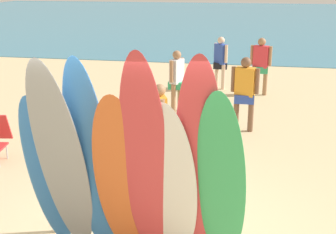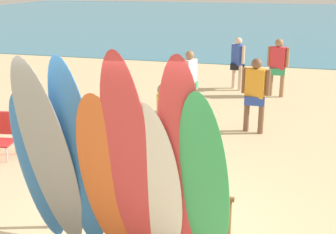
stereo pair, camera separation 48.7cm
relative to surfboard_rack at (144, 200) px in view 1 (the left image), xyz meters
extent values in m
plane|color=#D3BC8C|center=(0.00, 14.00, -0.57)|extent=(60.00, 60.00, 0.00)
cube|color=teal|center=(0.00, 32.10, -0.56)|extent=(60.00, 40.00, 0.02)
cylinder|color=brown|center=(-1.16, 0.00, -0.21)|extent=(0.07, 0.07, 0.73)
cylinder|color=brown|center=(1.16, 0.00, -0.21)|extent=(0.07, 0.07, 0.73)
cylinder|color=brown|center=(0.00, 0.00, 0.15)|extent=(2.44, 0.06, 0.06)
ellipsoid|color=#337AD1|center=(-1.03, -0.45, 0.45)|extent=(0.54, 0.63, 2.04)
ellipsoid|color=#999EA3|center=(-0.72, -0.67, 0.69)|extent=(0.55, 0.99, 2.52)
ellipsoid|color=#337AD1|center=(-0.44, -0.57, 0.68)|extent=(0.49, 0.78, 2.51)
ellipsoid|color=orange|center=(-0.09, -0.61, 0.52)|extent=(0.65, 0.92, 2.18)
ellipsoid|color=#D13D42|center=(0.20, -0.68, 0.74)|extent=(0.56, 1.02, 2.62)
ellipsoid|color=white|center=(0.43, -0.57, 0.48)|extent=(0.61, 0.81, 2.10)
ellipsoid|color=#D13D42|center=(0.73, -0.60, 0.72)|extent=(0.58, 0.92, 2.58)
ellipsoid|color=#38B266|center=(0.97, -0.58, 0.55)|extent=(0.60, 0.85, 2.24)
cylinder|color=#9E704C|center=(-0.62, 5.52, -0.21)|extent=(0.11, 0.11, 0.73)
cylinder|color=#9E704C|center=(-0.51, 5.80, -0.21)|extent=(0.11, 0.11, 0.73)
cube|color=#33A36B|center=(-0.56, 5.66, 0.10)|extent=(0.39, 0.24, 0.18)
cube|color=silver|center=(-0.56, 5.66, 0.45)|extent=(0.32, 0.42, 0.57)
sphere|color=#9E704C|center=(-0.56, 5.66, 0.84)|extent=(0.21, 0.21, 0.21)
cylinder|color=#9E704C|center=(-0.65, 5.43, 0.48)|extent=(0.09, 0.09, 0.51)
cylinder|color=#9E704C|center=(-0.47, 5.89, 0.48)|extent=(0.09, 0.09, 0.51)
cylinder|color=#9E704C|center=(-0.34, 2.47, -0.21)|extent=(0.11, 0.11, 0.72)
cylinder|color=#9E704C|center=(-0.23, 2.19, -0.21)|extent=(0.11, 0.11, 0.72)
cube|color=#B23399|center=(-0.28, 2.33, 0.09)|extent=(0.39, 0.24, 0.17)
cube|color=orange|center=(-0.28, 2.33, 0.43)|extent=(0.32, 0.42, 0.56)
sphere|color=#9E704C|center=(-0.28, 2.33, 0.81)|extent=(0.20, 0.20, 0.20)
cylinder|color=#9E704C|center=(-0.37, 2.55, 0.46)|extent=(0.09, 0.09, 0.50)
cylinder|color=#9E704C|center=(-0.20, 2.11, 0.46)|extent=(0.09, 0.09, 0.50)
cylinder|color=#9E704C|center=(1.58, 7.77, -0.19)|extent=(0.12, 0.12, 0.77)
cylinder|color=#9E704C|center=(1.27, 7.85, -0.19)|extent=(0.12, 0.12, 0.77)
cube|color=#33A36B|center=(1.42, 7.81, 0.13)|extent=(0.41, 0.25, 0.18)
cube|color=#DB333D|center=(1.42, 7.81, 0.50)|extent=(0.44, 0.30, 0.60)
sphere|color=#9E704C|center=(1.42, 7.81, 0.91)|extent=(0.22, 0.22, 0.22)
cylinder|color=#9E704C|center=(1.67, 7.75, 0.53)|extent=(0.09, 0.09, 0.53)
cylinder|color=#9E704C|center=(1.18, 7.87, 0.53)|extent=(0.09, 0.09, 0.53)
cylinder|color=beige|center=(0.38, 8.24, -0.21)|extent=(0.11, 0.11, 0.74)
cylinder|color=beige|center=(0.17, 8.46, -0.21)|extent=(0.11, 0.11, 0.74)
cube|color=black|center=(0.28, 8.35, 0.10)|extent=(0.39, 0.24, 0.18)
cube|color=#2D4CB2|center=(0.28, 8.35, 0.45)|extent=(0.41, 0.41, 0.58)
sphere|color=beige|center=(0.28, 8.35, 0.84)|extent=(0.21, 0.21, 0.21)
cylinder|color=beige|center=(0.44, 8.18, 0.48)|extent=(0.09, 0.09, 0.51)
cylinder|color=beige|center=(0.11, 8.53, 0.48)|extent=(0.09, 0.09, 0.51)
cylinder|color=brown|center=(0.92, 4.62, -0.19)|extent=(0.12, 0.12, 0.77)
cylinder|color=brown|center=(1.23, 4.55, -0.19)|extent=(0.12, 0.12, 0.77)
cube|color=#2D4CB2|center=(1.08, 4.59, 0.14)|extent=(0.41, 0.26, 0.19)
cube|color=orange|center=(1.08, 4.59, 0.50)|extent=(0.43, 0.29, 0.60)
sphere|color=brown|center=(1.08, 4.59, 0.91)|extent=(0.22, 0.22, 0.22)
cylinder|color=brown|center=(0.83, 4.64, 0.53)|extent=(0.09, 0.09, 0.54)
cylinder|color=brown|center=(1.33, 4.53, 0.53)|extent=(0.09, 0.09, 0.54)
cylinder|color=#B7B7BC|center=(-3.10, 2.16, -0.43)|extent=(0.02, 0.02, 0.28)
camera|label=1|loc=(1.23, -4.89, 2.64)|focal=48.67mm
camera|label=2|loc=(1.70, -4.78, 2.64)|focal=48.67mm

